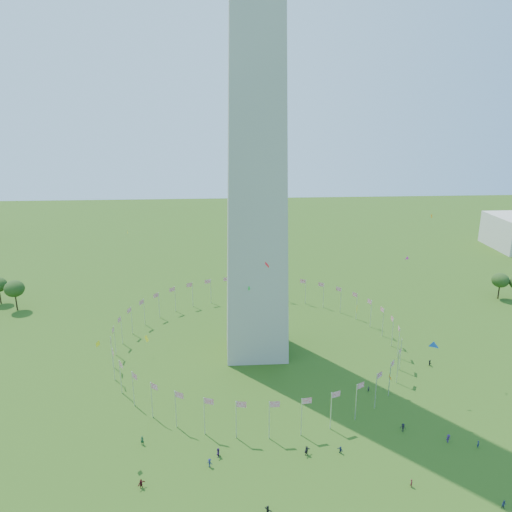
% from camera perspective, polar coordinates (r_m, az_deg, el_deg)
% --- Properties ---
extents(ground, '(600.00, 600.00, 0.00)m').
position_cam_1_polar(ground, '(105.40, 2.06, -23.36)').
color(ground, '#274911').
rests_on(ground, ground).
extents(washington_monument, '(16.80, 16.80, 169.00)m').
position_cam_1_polar(washington_monument, '(131.47, 0.03, 24.01)').
color(washington_monument, '#A8A395').
rests_on(washington_monument, ground).
extents(flag_ring, '(80.24, 80.24, 9.00)m').
position_cam_1_polar(flag_ring, '(145.02, 0.02, -9.17)').
color(flag_ring, silver).
rests_on(flag_ring, ground).
extents(crowd, '(75.64, 79.41, 1.98)m').
position_cam_1_polar(crowd, '(104.04, 6.78, -23.47)').
color(crowd, '#292929').
rests_on(crowd, ground).
extents(kites_aloft, '(84.65, 84.71, 39.83)m').
position_cam_1_polar(kites_aloft, '(116.41, 8.71, -7.53)').
color(kites_aloft, blue).
rests_on(kites_aloft, ground).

